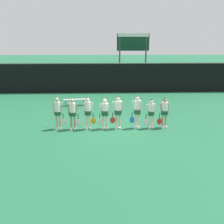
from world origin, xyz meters
The scene contains 21 objects.
ground_plane centered at (0.00, 0.00, 0.00)m, with size 140.00×140.00×0.00m, color #216642.
fence_windscreen centered at (0.00, 9.98, 1.35)m, with size 60.00×0.08×2.67m.
scoreboard centered at (2.37, 11.76, 3.99)m, with size 3.04×0.15×5.23m.
bench_courtside centered at (-2.57, 5.18, 0.40)m, with size 1.65×0.56×0.47m.
player_0 centered at (-2.92, 0.01, 1.02)m, with size 0.66×0.36×1.72m.
player_1 centered at (-2.12, -0.08, 0.98)m, with size 0.67×0.38×1.67m.
player_2 centered at (-1.31, -0.06, 1.02)m, with size 0.64×0.35×1.74m.
player_3 centered at (-0.42, -0.03, 0.99)m, with size 0.65×0.38×1.67m.
player_4 centered at (0.28, -0.02, 1.05)m, with size 0.66×0.38×1.76m.
player_5 centered at (1.33, 0.04, 1.04)m, with size 0.63×0.36×1.76m.
player_6 centered at (2.07, -0.02, 0.94)m, with size 0.62×0.35×1.60m.
player_7 centered at (2.80, 0.02, 0.99)m, with size 0.64×0.38×1.67m.
tennis_ball_0 centered at (1.98, 1.05, 0.03)m, with size 0.07×0.07×0.07m, color #CCE033.
tennis_ball_1 centered at (-3.72, 0.48, 0.04)m, with size 0.07×0.07×0.07m, color #CCE033.
tennis_ball_2 centered at (2.88, -0.80, 0.03)m, with size 0.06×0.06×0.06m, color #CCE033.
tennis_ball_3 centered at (3.39, -1.87, 0.04)m, with size 0.07×0.07×0.07m, color #CCE033.
tennis_ball_4 centered at (1.07, -0.97, 0.03)m, with size 0.06×0.06×0.06m, color #CCE033.
tennis_ball_5 centered at (1.23, -1.33, 0.03)m, with size 0.07×0.07×0.07m, color #CCE033.
tennis_ball_6 centered at (-1.70, -0.21, 0.03)m, with size 0.06×0.06×0.06m, color #CCE033.
tennis_ball_7 centered at (4.03, 1.17, 0.03)m, with size 0.07×0.07×0.07m, color #CCE033.
tennis_ball_8 centered at (-1.80, 0.51, 0.03)m, with size 0.07×0.07×0.07m, color #CCE033.
Camera 1 is at (-0.53, -13.49, 4.67)m, focal length 42.00 mm.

